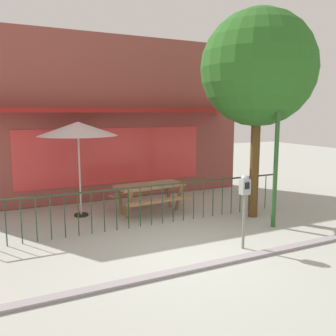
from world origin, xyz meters
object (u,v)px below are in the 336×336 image
(picnic_table_left, at_px, (150,190))
(parking_meter_near, at_px, (245,192))
(street_tree, at_px, (258,69))
(street_lamp, at_px, (278,120))
(patio_umbrella, at_px, (78,129))

(picnic_table_left, bearing_deg, parking_meter_near, -78.40)
(parking_meter_near, bearing_deg, picnic_table_left, 101.60)
(street_tree, relative_size, street_lamp, 1.35)
(picnic_table_left, height_order, parking_meter_near, parking_meter_near)
(patio_umbrella, xyz_separation_m, street_tree, (3.98, -1.98, 1.46))
(parking_meter_near, relative_size, street_tree, 0.29)
(street_tree, distance_m, street_lamp, 1.51)
(street_tree, bearing_deg, patio_umbrella, 153.59)
(parking_meter_near, bearing_deg, patio_umbrella, 123.16)
(patio_umbrella, relative_size, parking_meter_near, 1.65)
(street_lamp, bearing_deg, patio_umbrella, 143.47)
(picnic_table_left, bearing_deg, patio_umbrella, 164.57)
(patio_umbrella, bearing_deg, parking_meter_near, -56.84)
(picnic_table_left, bearing_deg, street_tree, -33.71)
(street_lamp, bearing_deg, parking_meter_near, -151.82)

